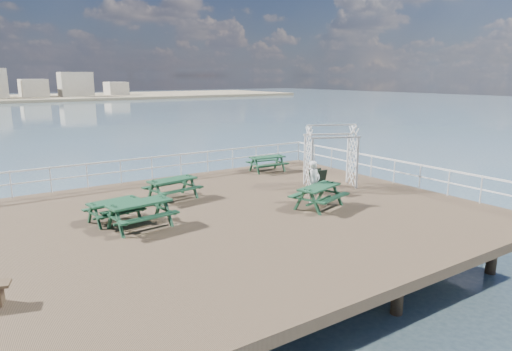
% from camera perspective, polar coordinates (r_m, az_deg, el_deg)
% --- Properties ---
extents(ground, '(18.00, 14.00, 0.30)m').
position_cam_1_polar(ground, '(16.09, -3.78, -5.52)').
color(ground, brown).
rests_on(ground, ground).
extents(sea_backdrop, '(300.00, 300.00, 9.20)m').
position_cam_1_polar(sea_backdrop, '(148.80, -26.54, 9.06)').
color(sea_backdrop, '#435C71').
rests_on(sea_backdrop, ground).
extents(railing, '(17.77, 13.76, 1.10)m').
position_cam_1_polar(railing, '(17.99, -8.15, -0.32)').
color(railing, silver).
rests_on(railing, ground).
extents(picnic_table_a, '(2.16, 1.82, 0.97)m').
position_cam_1_polar(picnic_table_a, '(15.06, -14.36, -4.07)').
color(picnic_table_a, '#163D26').
rests_on(picnic_table_a, ground).
extents(picnic_table_b, '(2.12, 1.81, 0.93)m').
position_cam_1_polar(picnic_table_b, '(18.26, -10.40, -1.11)').
color(picnic_table_b, '#163D26').
rests_on(picnic_table_b, ground).
extents(picnic_table_c, '(1.92, 1.61, 0.86)m').
position_cam_1_polar(picnic_table_c, '(23.26, 1.42, 1.88)').
color(picnic_table_c, '#163D26').
rests_on(picnic_table_c, ground).
extents(picnic_table_d, '(1.85, 1.58, 0.82)m').
position_cam_1_polar(picnic_table_d, '(15.95, -17.33, -3.71)').
color(picnic_table_d, '#163D26').
rests_on(picnic_table_d, ground).
extents(picnic_table_e, '(2.27, 2.03, 0.93)m').
position_cam_1_polar(picnic_table_e, '(16.98, 7.89, -2.05)').
color(picnic_table_e, '#163D26').
rests_on(picnic_table_e, ground).
extents(trellis_arbor, '(2.49, 1.98, 2.74)m').
position_cam_1_polar(trellis_arbor, '(20.22, 9.31, 2.04)').
color(trellis_arbor, silver).
rests_on(trellis_arbor, ground).
extents(sandwich_board, '(0.64, 0.49, 1.02)m').
position_cam_1_polar(sandwich_board, '(19.08, 7.72, -0.74)').
color(sandwich_board, black).
rests_on(sandwich_board, ground).
extents(person, '(0.67, 0.53, 1.63)m').
position_cam_1_polar(person, '(17.54, 7.28, -0.81)').
color(person, silver).
rests_on(person, ground).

